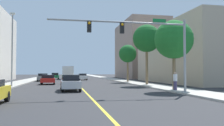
% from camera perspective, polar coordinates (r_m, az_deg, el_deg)
% --- Properties ---
extents(ground, '(192.00, 192.00, 0.00)m').
position_cam_1_polar(ground, '(46.29, -8.99, -4.29)').
color(ground, '#2D2D30').
extents(sidewalk_left, '(3.10, 168.00, 0.15)m').
position_cam_1_polar(sidewalk_left, '(46.80, -19.98, -4.08)').
color(sidewalk_left, '#9E9B93').
rests_on(sidewalk_left, ground).
extents(sidewalk_right, '(3.10, 168.00, 0.15)m').
position_cam_1_polar(sidewalk_right, '(47.47, 1.84, -4.17)').
color(sidewalk_right, '#B2ADA3').
rests_on(sidewalk_right, ground).
extents(lane_marking_center, '(0.16, 144.00, 0.01)m').
position_cam_1_polar(lane_marking_center, '(46.29, -8.99, -4.29)').
color(lane_marking_center, yellow).
rests_on(lane_marking_center, ground).
extents(building_right_near, '(10.03, 24.32, 9.47)m').
position_cam_1_polar(building_right_near, '(41.56, 17.98, 2.06)').
color(building_right_near, tan).
rests_on(building_right_near, ground).
extents(building_right_far, '(10.32, 19.65, 15.29)m').
position_cam_1_polar(building_right_far, '(65.99, 6.86, 3.03)').
color(building_right_far, gray).
rests_on(building_right_far, ground).
extents(traffic_signal_mast, '(10.97, 0.36, 5.94)m').
position_cam_1_polar(traffic_signal_mast, '(18.83, 7.63, 6.30)').
color(traffic_signal_mast, gray).
rests_on(traffic_signal_mast, sidewalk_right).
extents(street_lamp, '(0.56, 0.28, 8.52)m').
position_cam_1_polar(street_lamp, '(29.70, -22.98, 3.90)').
color(street_lamp, gray).
rests_on(street_lamp, sidewalk_left).
extents(palm_near, '(3.67, 3.67, 6.56)m').
position_cam_1_polar(palm_near, '(23.25, 14.67, 5.45)').
color(palm_near, brown).
rests_on(palm_near, sidewalk_right).
extents(palm_mid, '(3.64, 3.64, 7.88)m').
position_cam_1_polar(palm_mid, '(31.63, 8.37, 5.82)').
color(palm_mid, brown).
rests_on(palm_mid, sidewalk_right).
extents(palm_far, '(2.98, 2.98, 6.16)m').
position_cam_1_polar(palm_far, '(39.76, 3.82, 2.20)').
color(palm_far, brown).
rests_on(palm_far, sidewalk_right).
extents(car_green, '(1.74, 4.21, 1.49)m').
position_cam_1_polar(car_green, '(57.90, -13.56, -3.04)').
color(car_green, '#196638').
rests_on(car_green, ground).
extents(car_white, '(1.88, 4.08, 1.38)m').
position_cam_1_polar(car_white, '(50.87, -7.17, -3.28)').
color(car_white, white).
rests_on(car_white, ground).
extents(car_red, '(2.10, 3.92, 1.36)m').
position_cam_1_polar(car_red, '(34.86, -15.19, -3.81)').
color(car_red, red).
rests_on(car_red, ground).
extents(car_gray, '(1.75, 4.08, 1.46)m').
position_cam_1_polar(car_gray, '(45.63, -16.38, -3.32)').
color(car_gray, slate).
rests_on(car_gray, ground).
extents(car_silver, '(1.92, 4.51, 1.52)m').
position_cam_1_polar(car_silver, '(22.84, -10.07, -4.71)').
color(car_silver, '#BCBCC1').
rests_on(car_silver, ground).
extents(delivery_truck, '(2.53, 7.44, 2.98)m').
position_cam_1_polar(delivery_truck, '(55.45, -10.66, -2.25)').
color(delivery_truck, '#194799').
rests_on(delivery_truck, ground).
extents(pedestrian, '(0.38, 0.38, 1.67)m').
position_cam_1_polar(pedestrian, '(22.29, 15.02, -4.20)').
color(pedestrian, '#3F3859').
rests_on(pedestrian, sidewalk_right).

